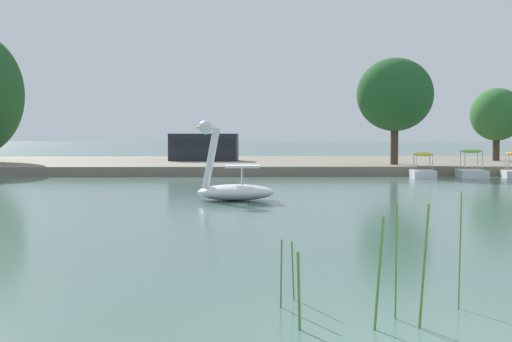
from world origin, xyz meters
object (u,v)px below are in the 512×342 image
Objects in this scene: tree_sapling_by_fence at (395,95)px; parked_van at (204,146)px; tree_broadleaf_right at (497,115)px; pedal_boat_yellow at (423,170)px; swan_boat at (233,186)px; pedal_boat_lime at (471,169)px.

parked_van is at bearing 151.67° from tree_sapling_by_fence.
pedal_boat_yellow is at bearing -128.34° from tree_broadleaf_right.
tree_sapling_by_fence reaches higher than swan_boat.
tree_sapling_by_fence reaches higher than parked_van.
pedal_boat_lime is (12.85, 12.38, -0.08)m from swan_boat.
tree_sapling_by_fence is at bearing 97.05° from pedal_boat_yellow.
pedal_boat_lime is 0.40× the size of tree_sapling_by_fence.
pedal_boat_lime is at bearing 43.93° from swan_boat.
pedal_boat_yellow is 0.82× the size of pedal_boat_lime.
swan_boat is 0.43× the size of tree_sapling_by_fence.
tree_broadleaf_right is at bearing -0.95° from parked_van.
pedal_boat_yellow is 0.41× the size of tree_broadleaf_right.
tree_broadleaf_right is (8.12, 10.26, 3.34)m from pedal_boat_yellow.
tree_broadleaf_right reaches higher than pedal_boat_lime.
pedal_boat_yellow is at bearing -171.42° from pedal_boat_lime.
pedal_boat_lime is at bearing -33.97° from parked_van.
swan_boat is at bearing -84.28° from parked_van.
swan_boat is at bearing -120.55° from tree_sapling_by_fence.
swan_boat reaches higher than parked_van.
pedal_boat_yellow is 16.30m from parked_van.
tree_broadleaf_right reaches higher than pedal_boat_yellow.
swan_boat is 19.26m from tree_sapling_by_fence.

